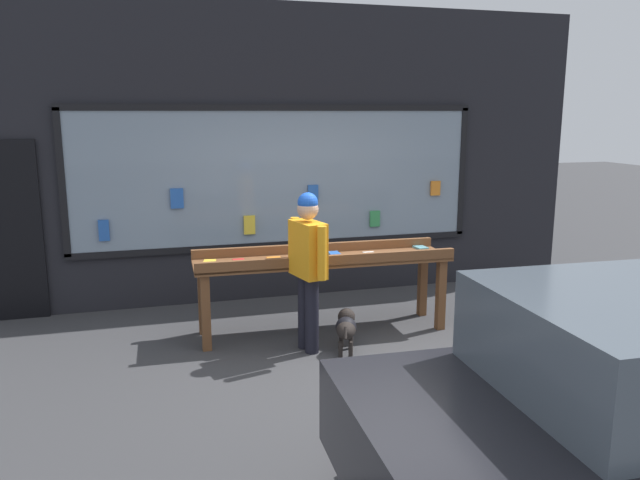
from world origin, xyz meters
The scene contains 5 objects.
ground_plane centered at (0.00, 0.00, 0.00)m, with size 40.00×40.00×0.00m, color #38383A.
shopfront_facade centered at (-0.05, 2.39, 1.84)m, with size 8.00×0.29×3.73m.
display_table_main centered at (-0.01, 0.87, 0.76)m, with size 2.81×0.76×0.94m.
person_browsing centered at (-0.30, 0.37, 0.95)m, with size 0.32×0.64×1.63m.
small_dog centered at (0.06, 0.23, 0.26)m, with size 0.33×0.57×0.39m.
Camera 1 is at (-1.87, -5.48, 2.41)m, focal length 35.00 mm.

